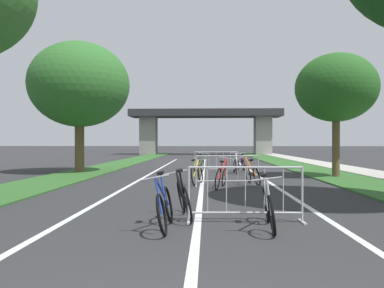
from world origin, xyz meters
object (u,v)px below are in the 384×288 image
tree_right_maple_mid (336,88)px  bicycle_black_5 (184,198)px  tree_left_pine_near (79,85)px  crowd_barrier_second (227,171)px  bicycle_green_1 (200,164)px  bicycle_silver_8 (269,207)px  crowd_barrier_third (216,162)px  crowd_barrier_nearest (245,195)px  bicycle_white_0 (236,166)px  bicycle_red_6 (222,176)px  bicycle_yellow_3 (197,174)px  bicycle_orange_2 (252,174)px  bicycle_purple_7 (243,164)px  bicycle_blue_4 (165,207)px

tree_right_maple_mid → bicycle_black_5: tree_right_maple_mid is taller
bicycle_black_5 → tree_left_pine_near: bearing=107.2°
crowd_barrier_second → bicycle_green_1: bearing=99.2°
bicycle_silver_8 → crowd_barrier_third: bearing=-82.8°
crowd_barrier_nearest → crowd_barrier_second: bearing=90.3°
bicycle_white_0 → bicycle_red_6: bearing=-102.0°
crowd_barrier_third → bicycle_white_0: crowd_barrier_third is taller
bicycle_black_5 → bicycle_silver_8: size_ratio=0.98×
crowd_barrier_third → bicycle_yellow_3: (-0.81, -5.26, -0.15)m
bicycle_red_6 → bicycle_yellow_3: bearing=141.1°
bicycle_yellow_3 → bicycle_silver_8: (1.42, -6.85, 0.00)m
crowd_barrier_nearest → bicycle_green_1: (-1.05, 12.15, -0.14)m
crowd_barrier_third → tree_left_pine_near: bearing=-176.2°
crowd_barrier_second → bicycle_orange_2: (0.90, 0.48, -0.14)m
bicycle_orange_2 → bicycle_purple_7: size_ratio=0.99×
tree_left_pine_near → bicycle_green_1: tree_left_pine_near is taller
tree_right_maple_mid → bicycle_black_5: bearing=-124.0°
bicycle_white_0 → bicycle_green_1: bearing=146.1°
crowd_barrier_second → bicycle_yellow_3: bearing=152.1°
crowd_barrier_second → bicycle_silver_8: bearing=-86.6°
tree_left_pine_near → tree_right_maple_mid: tree_left_pine_near is taller
tree_left_pine_near → bicycle_silver_8: (7.30, -11.66, -3.94)m
bicycle_green_1 → bicycle_purple_7: bearing=166.6°
bicycle_orange_2 → crowd_barrier_second: bearing=-161.7°
crowd_barrier_nearest → bicycle_red_6: crowd_barrier_nearest is taller
tree_right_maple_mid → bicycle_silver_8: size_ratio=3.07×
bicycle_green_1 → bicycle_red_6: 6.95m
bicycle_black_5 → tree_right_maple_mid: bearing=45.1°
tree_left_pine_near → tree_right_maple_mid: bearing=-9.5°
bicycle_orange_2 → bicycle_purple_7: 5.85m
bicycle_orange_2 → bicycle_black_5: bearing=-119.1°
bicycle_green_1 → bicycle_blue_4: size_ratio=1.02×
bicycle_silver_8 → crowd_barrier_second: bearing=-82.2°
crowd_barrier_nearest → bicycle_purple_7: size_ratio=1.25×
tree_left_pine_near → crowd_barrier_third: (6.70, 0.45, -3.79)m
bicycle_white_0 → bicycle_green_1: size_ratio=0.99×
crowd_barrier_nearest → bicycle_yellow_3: bearing=99.5°
bicycle_white_0 → bicycle_green_1: 2.03m
bicycle_blue_4 → bicycle_purple_7: 12.98m
crowd_barrier_third → bicycle_purple_7: size_ratio=1.25×
bicycle_yellow_3 → bicycle_blue_4: bicycle_blue_4 is taller
bicycle_blue_4 → bicycle_orange_2: bearing=-108.3°
tree_right_maple_mid → bicycle_silver_8: tree_right_maple_mid is taller
bicycle_green_1 → bicycle_black_5: bearing=76.5°
crowd_barrier_second → bicycle_purple_7: 6.43m
tree_left_pine_near → bicycle_black_5: tree_left_pine_near is taller
bicycle_yellow_3 → bicycle_blue_4: size_ratio=1.02×
crowd_barrier_nearest → crowd_barrier_third: same height
crowd_barrier_nearest → bicycle_blue_4: bearing=-157.6°
bicycle_yellow_3 → crowd_barrier_third: bearing=92.5°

